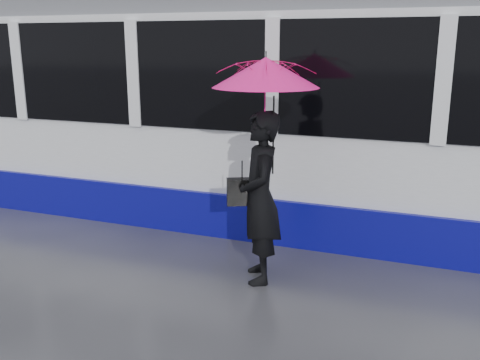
% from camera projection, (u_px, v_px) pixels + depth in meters
% --- Properties ---
extents(ground, '(90.00, 90.00, 0.00)m').
position_uv_depth(ground, '(142.00, 266.00, 6.47)').
color(ground, '#2F2F35').
rests_on(ground, ground).
extents(rails, '(34.00, 1.51, 0.02)m').
position_uv_depth(rails, '(222.00, 208.00, 8.73)').
color(rails, '#3F3D38').
rests_on(rails, ground).
extents(tram, '(26.00, 2.56, 3.35)m').
position_uv_depth(tram, '(98.00, 102.00, 9.11)').
color(tram, white).
rests_on(tram, ground).
extents(woman, '(0.71, 0.83, 1.92)m').
position_uv_depth(woman, '(260.00, 198.00, 5.89)').
color(woman, black).
rests_on(woman, ground).
extents(umbrella, '(1.50, 1.50, 1.30)m').
position_uv_depth(umbrella, '(266.00, 94.00, 5.59)').
color(umbrella, '#FF1594').
rests_on(umbrella, ground).
extents(handbag, '(0.37, 0.28, 0.48)m').
position_uv_depth(handbag, '(242.00, 192.00, 5.97)').
color(handbag, black).
rests_on(handbag, ground).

